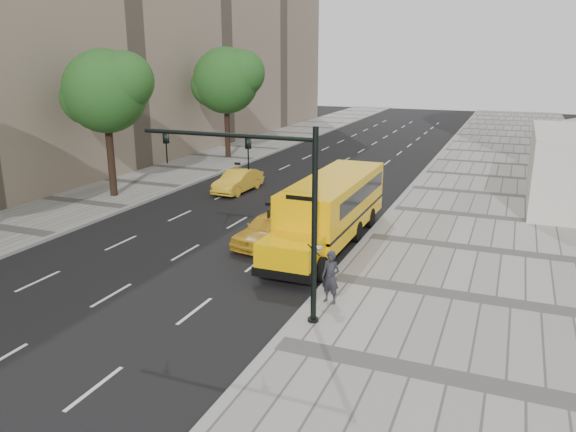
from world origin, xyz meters
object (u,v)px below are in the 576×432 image
at_px(taxi_near, 270,229).
at_px(taxi_far, 238,181).
at_px(school_bus, 332,205).
at_px(tree_b, 106,91).
at_px(pedestrian, 331,277).
at_px(tree_c, 227,80).
at_px(traffic_signal, 272,199).

bearing_deg(taxi_near, taxi_far, 135.42).
relative_size(school_bus, taxi_near, 2.64).
height_order(tree_b, taxi_near, tree_b).
bearing_deg(school_bus, pedestrian, -72.55).
xyz_separation_m(school_bus, pedestrian, (2.16, -6.88, -0.68)).
relative_size(school_bus, taxi_far, 2.68).
distance_m(tree_c, pedestrian, 30.56).
xyz_separation_m(school_bus, taxi_near, (-2.50, -1.55, -1.02)).
bearing_deg(school_bus, tree_c, 129.80).
bearing_deg(tree_b, taxi_far, 33.84).
distance_m(tree_b, school_bus, 15.91).
distance_m(tree_c, taxi_far, 13.66).
bearing_deg(taxi_near, tree_c, 133.12).
height_order(tree_b, traffic_signal, tree_b).
height_order(taxi_far, traffic_signal, traffic_signal).
height_order(tree_c, pedestrian, tree_c).
height_order(tree_b, tree_c, tree_c).
distance_m(tree_b, pedestrian, 20.45).
distance_m(taxi_far, traffic_signal, 18.55).
bearing_deg(taxi_far, school_bus, -37.25).
height_order(taxi_near, pedestrian, pedestrian).
relative_size(tree_b, taxi_near, 2.02).
relative_size(taxi_near, traffic_signal, 0.68).
distance_m(school_bus, taxi_far, 11.30).
height_order(tree_c, traffic_signal, tree_c).
distance_m(school_bus, taxi_near, 3.11).
distance_m(tree_c, taxi_near, 23.76).
bearing_deg(taxi_near, pedestrian, -38.28).
bearing_deg(pedestrian, taxi_near, 144.24).
bearing_deg(school_bus, taxi_far, 139.97).
bearing_deg(traffic_signal, tree_c, 120.63).
relative_size(taxi_far, traffic_signal, 0.67).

